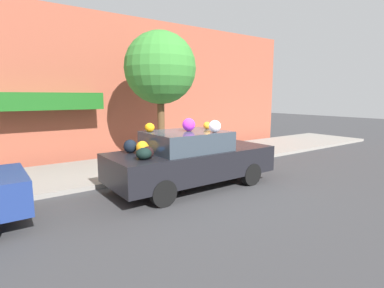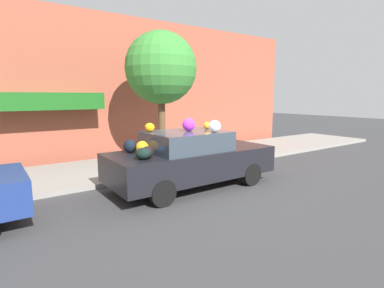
# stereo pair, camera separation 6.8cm
# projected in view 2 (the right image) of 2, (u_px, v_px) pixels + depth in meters

# --- Properties ---
(ground_plane) EXTENTS (60.00, 60.00, 0.00)m
(ground_plane) POSITION_uv_depth(u_px,v_px,m) (190.00, 185.00, 7.91)
(ground_plane) COLOR #38383A
(sidewalk_curb) EXTENTS (24.00, 3.20, 0.12)m
(sidewalk_curb) POSITION_uv_depth(u_px,v_px,m) (144.00, 164.00, 10.08)
(sidewalk_curb) COLOR gray
(sidewalk_curb) RESTS_ON ground
(building_facade) EXTENTS (18.00, 1.20, 5.35)m
(building_facade) POSITION_uv_depth(u_px,v_px,m) (113.00, 88.00, 11.37)
(building_facade) COLOR #9E4C38
(building_facade) RESTS_ON ground
(street_tree) EXTENTS (2.38, 2.38, 4.33)m
(street_tree) POSITION_uv_depth(u_px,v_px,m) (161.00, 69.00, 9.89)
(street_tree) COLOR brown
(street_tree) RESTS_ON sidewalk_curb
(fire_hydrant) EXTENTS (0.20, 0.20, 0.70)m
(fire_hydrant) POSITION_uv_depth(u_px,v_px,m) (226.00, 149.00, 10.77)
(fire_hydrant) COLOR red
(fire_hydrant) RESTS_ON sidewalk_curb
(art_car) EXTENTS (4.32, 1.80, 1.78)m
(art_car) POSITION_uv_depth(u_px,v_px,m) (190.00, 158.00, 7.67)
(art_car) COLOR black
(art_car) RESTS_ON ground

